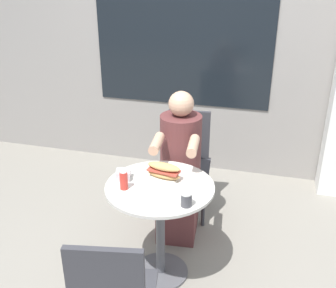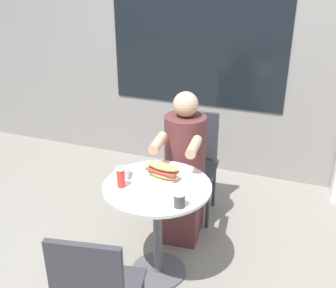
{
  "view_description": "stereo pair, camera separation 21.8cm",
  "coord_description": "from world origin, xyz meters",
  "views": [
    {
      "loc": [
        0.61,
        -2.04,
        1.94
      ],
      "look_at": [
        0.0,
        0.19,
        0.9
      ],
      "focal_mm": 42.0,
      "sensor_mm": 36.0,
      "label": 1
    },
    {
      "loc": [
        0.82,
        -1.97,
        1.94
      ],
      "look_at": [
        0.0,
        0.19,
        0.9
      ],
      "focal_mm": 42.0,
      "sensor_mm": 36.0,
      "label": 2
    }
  ],
  "objects": [
    {
      "name": "ground_plane",
      "position": [
        0.0,
        0.0,
        0.0
      ],
      "size": [
        8.0,
        8.0,
        0.0
      ],
      "primitive_type": "plane",
      "color": "gray"
    },
    {
      "name": "storefront_wall",
      "position": [
        -0.0,
        1.69,
        1.4
      ],
      "size": [
        8.0,
        0.09,
        2.8
      ],
      "color": "gray",
      "rests_on": "ground_plane"
    },
    {
      "name": "cafe_table",
      "position": [
        0.0,
        0.0,
        0.51
      ],
      "size": [
        0.69,
        0.69,
        0.7
      ],
      "color": "beige",
      "rests_on": "ground_plane"
    },
    {
      "name": "diner_chair",
      "position": [
        -0.01,
        0.86,
        0.52
      ],
      "size": [
        0.42,
        0.42,
        0.87
      ],
      "rotation": [
        0.0,
        0.0,
        3.25
      ],
      "color": "#333338",
      "rests_on": "ground_plane"
    },
    {
      "name": "seated_diner",
      "position": [
        -0.0,
        0.51,
        0.51
      ],
      "size": [
        0.36,
        0.57,
        1.15
      ],
      "rotation": [
        0.0,
        0.0,
        3.25
      ],
      "color": "brown",
      "rests_on": "ground_plane"
    },
    {
      "name": "sandwich_on_plate",
      "position": [
        0.0,
        0.09,
        0.75
      ],
      "size": [
        0.23,
        0.18,
        0.11
      ],
      "rotation": [
        0.0,
        0.0,
        -0.18
      ],
      "color": "white",
      "rests_on": "cafe_table"
    },
    {
      "name": "drink_cup",
      "position": [
        0.21,
        -0.18,
        0.74
      ],
      "size": [
        0.07,
        0.07,
        0.09
      ],
      "color": "#424247",
      "rests_on": "cafe_table"
    },
    {
      "name": "napkin_box",
      "position": [
        -0.25,
        0.02,
        0.73
      ],
      "size": [
        0.11,
        0.11,
        0.06
      ],
      "rotation": [
        0.0,
        0.0,
        0.27
      ],
      "color": "silver",
      "rests_on": "cafe_table"
    },
    {
      "name": "condiment_bottle",
      "position": [
        -0.2,
        -0.1,
        0.77
      ],
      "size": [
        0.05,
        0.05,
        0.15
      ],
      "color": "red",
      "rests_on": "cafe_table"
    }
  ]
}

